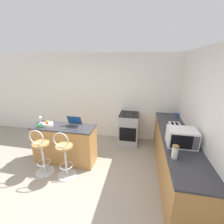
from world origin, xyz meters
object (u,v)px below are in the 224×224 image
Objects in this scene: toaster at (174,127)px; mug_green at (40,126)px; microwave at (182,137)px; bar_stool_far at (65,155)px; fruit_bowl at (48,124)px; storage_jar at (175,152)px; bar_stool_near at (42,153)px; wine_glass_short at (40,118)px; laptop at (73,124)px; stove_range at (129,129)px; mug_blue at (177,114)px.

toaster is 2.52× the size of mug_green.
microwave is 4.97× the size of mug_green.
bar_stool_far is at bearing -23.92° from mug_green.
microwave is 1.97× the size of fruit_bowl.
microwave is at bearing 66.52° from storage_jar.
wine_glass_short is (-0.38, 0.60, 0.54)m from bar_stool_near.
microwave is at bearing -6.62° from fruit_bowl.
toaster is (2.21, 0.19, 0.03)m from laptop.
bar_stool_far is 2.36m from toaster.
microwave reaches higher than toaster.
bar_stool_far is 10.91× the size of mug_green.
microwave is 1.97× the size of toaster.
wine_glass_short is at bearing -152.38° from stove_range.
wine_glass_short is at bearing 122.52° from bar_stool_near.
bar_stool_near is 3.49m from mug_blue.
fruit_bowl is (-0.63, -0.04, -0.02)m from laptop.
stove_range is at bearing 44.98° from bar_stool_near.
storage_jar is (2.02, -0.27, 0.52)m from bar_stool_far.
bar_stool_near is at bearing 180.00° from bar_stool_far.
microwave is at bearing 3.33° from bar_stool_near.
stove_range is (-1.05, 1.53, -0.61)m from microwave.
microwave reaches higher than bar_stool_near.
bar_stool_far is 2.10m from storage_jar.
storage_jar is at bearing -113.48° from microwave.
microwave is 2.96m from mug_green.
wine_glass_short reaches higher than bar_stool_near.
wine_glass_short is 1.71× the size of mug_green.
bar_stool_far is 0.93m from mug_green.
laptop is 1.41× the size of fruit_bowl.
bar_stool_near is 2.38m from stove_range.
bar_stool_far is (0.53, 0.00, 0.00)m from bar_stool_near.
laptop is at bearing 170.52° from microwave.
bar_stool_far reaches higher than stove_range.
microwave is 2.88m from fruit_bowl.
storage_jar reaches higher than stove_range.
microwave reaches higher than stove_range.
mug_blue is at bearing 30.59° from bar_stool_near.
toaster is 1.52m from stove_range.
laptop is 3.29× the size of mug_blue.
stove_range is at bearing 113.92° from storage_jar.
wine_glass_short reaches higher than bar_stool_far.
storage_jar reaches higher than bar_stool_near.
stove_range is at bearing 35.54° from mug_green.
bar_stool_far is 5.09× the size of storage_jar.
fruit_bowl is (-3.10, -1.27, -0.01)m from mug_blue.
mug_green is (-2.93, -0.40, -0.05)m from toaster.
laptop is at bearing 158.59° from storage_jar.
bar_stool_near is at bearing -176.67° from microwave.
bar_stool_far is at bearing -175.88° from microwave.
fruit_bowl is at bearing -175.25° from toaster.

